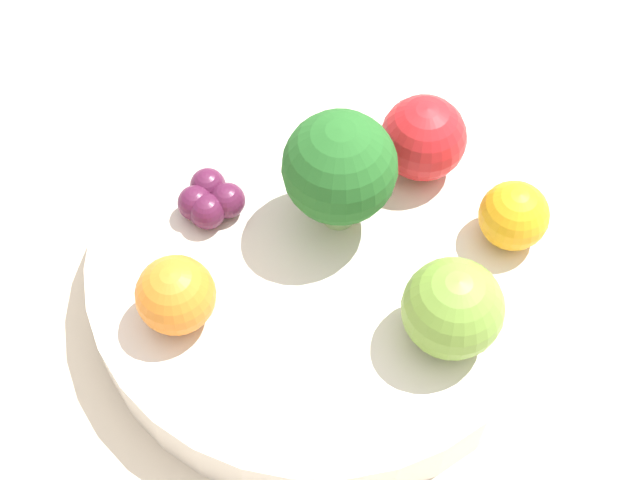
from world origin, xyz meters
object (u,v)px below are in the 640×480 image
object	(u,v)px
bowl	(320,269)
apple_green	(453,309)
broccoli	(340,169)
orange_back	(176,295)
orange_front	(513,212)
apple_red	(423,138)
grape_cluster	(210,200)

from	to	relation	value
bowl	apple_green	bearing A→B (deg)	136.73
broccoli	orange_back	bearing A→B (deg)	31.63
broccoli	orange_front	xyz separation A→B (m)	(-0.09, 0.02, -0.02)
apple_red	orange_back	size ratio (longest dim) A/B	1.19
orange_front	orange_back	size ratio (longest dim) A/B	0.93
orange_back	grape_cluster	world-z (taller)	orange_back
orange_front	grape_cluster	size ratio (longest dim) A/B	1.00
orange_back	apple_red	bearing A→B (deg)	-148.19
broccoli	orange_front	distance (m)	0.09
orange_back	bowl	bearing A→B (deg)	-156.61
apple_green	bowl	bearing A→B (deg)	-43.27
apple_red	grape_cluster	distance (m)	0.12
apple_green	orange_back	bearing A→B (deg)	-9.86
orange_front	grape_cluster	bearing A→B (deg)	-10.61
broccoli	grape_cluster	bearing A→B (deg)	-8.84
apple_red	orange_front	bearing A→B (deg)	128.46
apple_red	orange_front	distance (m)	0.06
grape_cluster	orange_front	bearing A→B (deg)	169.39
grape_cluster	bowl	bearing A→B (deg)	150.83
orange_front	bowl	bearing A→B (deg)	1.16
bowl	grape_cluster	distance (m)	0.07
orange_front	orange_back	distance (m)	0.18
bowl	apple_green	world-z (taller)	apple_green
broccoli	apple_green	world-z (taller)	broccoli
bowl	apple_red	size ratio (longest dim) A/B	5.24
broccoli	orange_back	size ratio (longest dim) A/B	1.83
broccoli	apple_red	size ratio (longest dim) A/B	1.54
broccoli	apple_green	bearing A→B (deg)	121.40
bowl	apple_red	bearing A→B (deg)	-139.79
bowl	orange_front	bearing A→B (deg)	-178.84
orange_front	orange_back	world-z (taller)	orange_back
apple_green	orange_back	xyz separation A→B (m)	(0.13, -0.02, -0.00)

